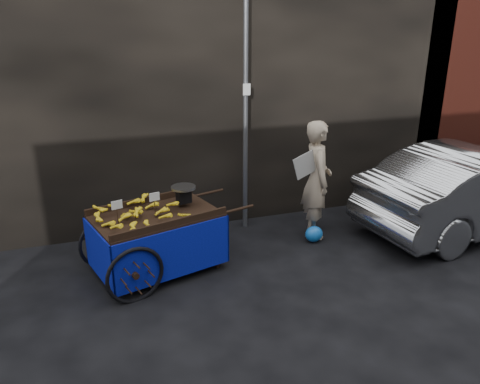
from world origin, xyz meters
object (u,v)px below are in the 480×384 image
object	(u,v)px
banana_cart	(153,221)
parked_car	(480,188)
plastic_bag	(314,234)
vendor	(317,180)

from	to	relation	value
banana_cart	parked_car	size ratio (longest dim) A/B	0.57
banana_cart	parked_car	world-z (taller)	parked_car
plastic_bag	parked_car	bearing A→B (deg)	-6.94
banana_cart	plastic_bag	size ratio (longest dim) A/B	8.48
parked_car	vendor	bearing A→B (deg)	70.86
plastic_bag	parked_car	world-z (taller)	parked_car
banana_cart	vendor	distance (m)	2.79
vendor	banana_cart	bearing A→B (deg)	113.02
vendor	plastic_bag	bearing A→B (deg)	167.40
banana_cart	parked_car	xyz separation A→B (m)	(5.56, -0.21, -0.06)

